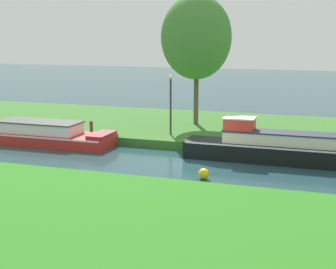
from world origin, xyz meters
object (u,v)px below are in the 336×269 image
object	(u,v)px
black_barge	(307,150)
lamp_post	(171,97)
willow_tree_left	(196,37)
mooring_post_near	(91,127)
channel_buoy	(204,174)
red_narrowboat	(47,134)

from	to	relation	value
black_barge	lamp_post	distance (m)	7.58
willow_tree_left	mooring_post_near	xyz separation A→B (m)	(-4.40, -4.38, -4.60)
channel_buoy	red_narrowboat	bearing A→B (deg)	158.64
red_narrowboat	lamp_post	world-z (taller)	lamp_post
channel_buoy	lamp_post	bearing A→B (deg)	119.15
red_narrowboat	mooring_post_near	size ratio (longest dim) A/B	10.47
black_barge	channel_buoy	xyz separation A→B (m)	(-3.60, -3.59, -0.41)
black_barge	lamp_post	xyz separation A→B (m)	(-6.97, 2.45, 1.70)
lamp_post	channel_buoy	xyz separation A→B (m)	(3.37, -6.04, -2.11)
red_narrowboat	willow_tree_left	bearing A→B (deg)	42.80
lamp_post	channel_buoy	world-z (taller)	lamp_post
willow_tree_left	channel_buoy	xyz separation A→B (m)	(2.98, -9.32, -5.10)
black_barge	lamp_post	world-z (taller)	lamp_post
lamp_post	channel_buoy	distance (m)	7.23
mooring_post_near	channel_buoy	xyz separation A→B (m)	(7.37, -4.94, -0.51)
lamp_post	mooring_post_near	bearing A→B (deg)	-164.71
red_narrowboat	lamp_post	bearing A→B (deg)	22.93
willow_tree_left	mooring_post_near	size ratio (longest dim) A/B	11.37
willow_tree_left	lamp_post	distance (m)	4.46
black_barge	lamp_post	size ratio (longest dim) A/B	3.52
red_narrowboat	mooring_post_near	xyz separation A→B (m)	(1.79, 1.36, 0.24)
channel_buoy	mooring_post_near	bearing A→B (deg)	146.16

